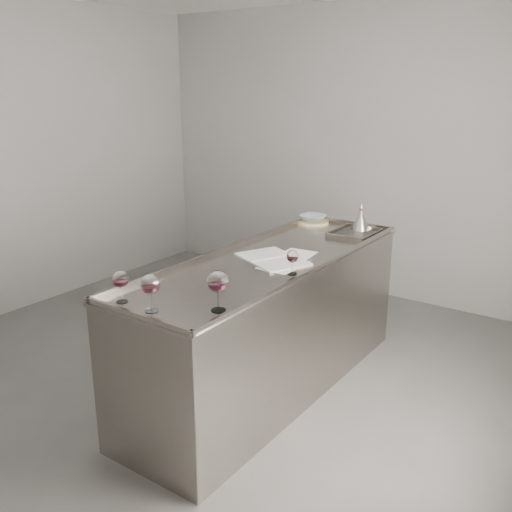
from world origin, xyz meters
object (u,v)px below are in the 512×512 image
Objects in this scene: wine_glass_left at (121,280)px; wine_glass_middle at (150,285)px; wine_funnel at (361,222)px; notebook at (272,259)px; ceramic_bowl at (313,218)px; counter at (269,325)px; wine_glass_right at (218,282)px; wine_glass_small at (292,257)px.

wine_glass_left is 0.88× the size of wine_glass_middle.
notebook is at bearing -96.69° from wine_funnel.
wine_glass_left is at bearing -78.12° from notebook.
wine_glass_middle is 2.16m from ceramic_bowl.
wine_glass_middle reaches higher than wine_glass_left.
counter is 1.21m from ceramic_bowl.
counter is 11.85× the size of ceramic_bowl.
wine_glass_right is at bearing 22.32° from wine_glass_left.
wine_glass_middle is 0.99× the size of ceramic_bowl.
wine_glass_small is at bearing 89.79° from wine_glass_right.
wine_glass_right is 2.01m from ceramic_bowl.
wine_glass_left is at bearing -88.62° from ceramic_bowl.
ceramic_bowl is at bearing 104.61° from counter.
wine_funnel is at bearing 95.92° from wine_glass_small.
wine_glass_small is at bearing 61.55° from wine_glass_left.
ceramic_bowl is (-0.05, 2.14, -0.08)m from wine_glass_left.
wine_glass_small is 1.25m from wine_funnel.
wine_glass_small is at bearing -65.66° from ceramic_bowl.
counter is at bearing 89.84° from wine_glass_middle.
ceramic_bowl is (-0.28, 1.06, 0.51)m from counter.
notebook is (-0.25, 0.88, -0.15)m from wine_glass_right.
wine_glass_middle is at bearing -82.74° from ceramic_bowl.
counter reaches higher than notebook.
wine_funnel reaches higher than wine_glass_middle.
counter is 0.66m from wine_glass_small.
wine_glass_middle is 0.34m from wine_glass_right.
wine_glass_middle is 0.96m from wine_glass_small.
wine_glass_left reaches higher than wine_glass_small.
wine_glass_left reaches higher than notebook.
wine_glass_right is 0.93m from notebook.
notebook is (0.02, 0.00, 0.47)m from counter.
wine_glass_small reaches higher than ceramic_bowl.
notebook is (-0.25, 0.16, -0.10)m from wine_glass_small.
notebook is (0.02, 1.08, -0.14)m from wine_glass_middle.
wine_glass_small is (0.28, 0.92, -0.04)m from wine_glass_middle.
wine_glass_middle is at bearing -93.95° from wine_funnel.
wine_glass_small is (0.00, 0.72, -0.05)m from wine_glass_right.
wine_funnel is (0.15, 2.16, -0.08)m from wine_glass_middle.
wine_glass_small is (0.50, 0.92, -0.02)m from wine_glass_left.
wine_glass_small is (0.27, -0.16, 0.57)m from counter.
wine_funnel reaches higher than wine_glass_small.
wine_glass_middle reaches higher than ceramic_bowl.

